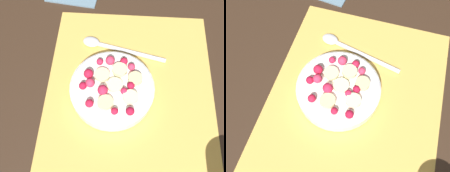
{
  "view_description": "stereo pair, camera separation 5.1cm",
  "coord_description": "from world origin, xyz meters",
  "views": [
    {
      "loc": [
        -0.23,
        0.02,
        0.5
      ],
      "look_at": [
        -0.0,
        0.04,
        0.04
      ],
      "focal_mm": 40.0,
      "sensor_mm": 36.0,
      "label": 1
    },
    {
      "loc": [
        -0.22,
        -0.03,
        0.5
      ],
      "look_at": [
        -0.0,
        0.04,
        0.04
      ],
      "focal_mm": 40.0,
      "sensor_mm": 36.0,
      "label": 2
    }
  ],
  "objects": [
    {
      "name": "placemat",
      "position": [
        0.0,
        0.0,
        0.0
      ],
      "size": [
        0.45,
        0.37,
        0.01
      ],
      "color": "#E0B251",
      "rests_on": "ground_plane"
    },
    {
      "name": "ground_plane",
      "position": [
        0.0,
        0.0,
        0.0
      ],
      "size": [
        3.0,
        3.0,
        0.0
      ],
      "primitive_type": "plane",
      "color": "#382619"
    },
    {
      "name": "spoon",
      "position": [
        0.12,
        0.06,
        0.01
      ],
      "size": [
        0.07,
        0.2,
        0.01
      ],
      "rotation": [
        0.0,
        0.0,
        7.62
      ],
      "color": "silver",
      "rests_on": "placemat"
    },
    {
      "name": "fruit_bowl",
      "position": [
        -0.0,
        0.04,
        0.02
      ],
      "size": [
        0.18,
        0.18,
        0.05
      ],
      "color": "white",
      "rests_on": "placemat"
    }
  ]
}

